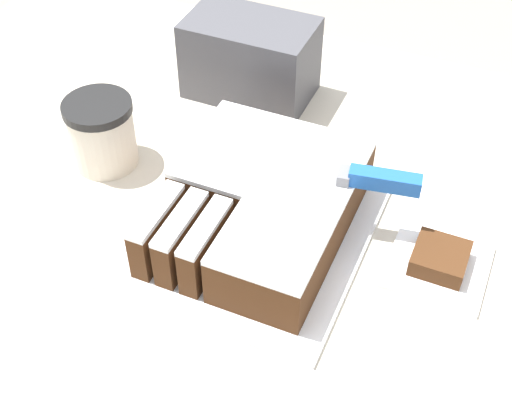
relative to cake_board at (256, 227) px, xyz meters
The scene contains 7 objects.
cake_board is the anchor object (origin of this frame).
cake 0.04m from the cake_board, 52.57° to the left, with size 0.23×0.29×0.08m.
knife 0.15m from the cake_board, 24.44° to the left, with size 0.27×0.07×0.02m.
coffee_cup 0.27m from the cake_board, behind, with size 0.10×0.10×0.10m.
paper_napkin 0.24m from the cake_board, ahead, with size 0.12×0.12×0.01m.
brownie 0.24m from the cake_board, ahead, with size 0.07×0.07×0.03m.
storage_box 0.32m from the cake_board, 115.18° to the left, with size 0.20×0.12×0.13m.
Camera 1 is at (0.25, -0.56, 1.59)m, focal length 50.00 mm.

